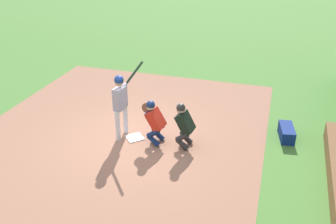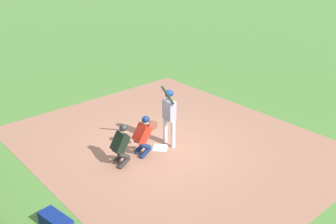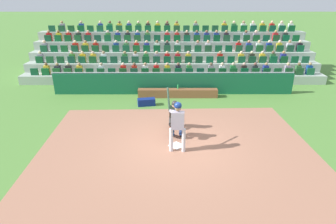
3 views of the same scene
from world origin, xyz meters
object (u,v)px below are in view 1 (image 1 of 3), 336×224
batter_at_plate (121,99)px  home_plate_marker (135,137)px  equipment_duffel_bag (286,132)px  home_plate_umpire (184,124)px  catcher_crouching (154,119)px

batter_at_plate → home_plate_marker: bearing=-89.5°
batter_at_plate → equipment_duffel_bag: bearing=-72.8°
home_plate_marker → home_plate_umpire: bearing=-88.5°
home_plate_marker → batter_at_plate: batter_at_plate is taller
batter_at_plate → catcher_crouching: 1.06m
batter_at_plate → home_plate_umpire: size_ratio=1.72×
home_plate_marker → equipment_duffel_bag: size_ratio=0.52×
batter_at_plate → equipment_duffel_bag: batter_at_plate is taller
catcher_crouching → home_plate_umpire: size_ratio=0.99×
home_plate_marker → home_plate_umpire: 1.57m
equipment_duffel_bag → batter_at_plate: bearing=96.7°
home_plate_marker → batter_at_plate: bearing=90.5°
home_plate_umpire → batter_at_plate: bearing=91.3°
equipment_duffel_bag → home_plate_umpire: bearing=106.3°
home_plate_marker → equipment_duffel_bag: equipment_duffel_bag is taller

